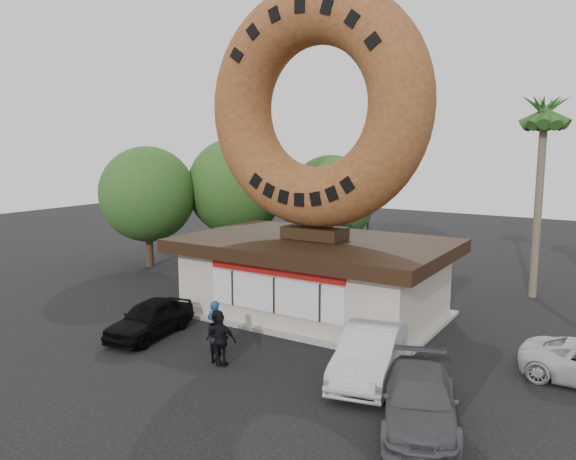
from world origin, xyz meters
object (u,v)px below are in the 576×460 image
(car_silver, at_px, (370,353))
(person_center, at_px, (218,336))
(giant_donut, at_px, (316,107))
(street_lamp, at_px, (371,192))
(donut_shop, at_px, (314,274))
(person_right, at_px, (221,340))
(car_grey, at_px, (420,400))
(car_black, at_px, (150,318))
(person_left, at_px, (216,327))

(car_silver, bearing_deg, person_center, -174.18)
(giant_donut, distance_m, street_lamp, 11.03)
(car_silver, bearing_deg, giant_donut, 122.02)
(donut_shop, distance_m, giant_donut, 7.00)
(giant_donut, relative_size, car_silver, 2.07)
(person_center, xyz_separation_m, person_right, (0.30, -0.18, -0.03))
(street_lamp, xyz_separation_m, person_center, (1.81, -16.44, -3.57))
(person_right, height_order, car_grey, person_right)
(person_center, distance_m, car_grey, 7.17)
(donut_shop, bearing_deg, giant_donut, 90.00)
(person_right, distance_m, car_black, 4.27)
(giant_donut, bearing_deg, donut_shop, -90.00)
(person_left, relative_size, car_grey, 0.41)
(street_lamp, relative_size, person_center, 4.39)
(donut_shop, xyz_separation_m, person_center, (-0.05, -6.42, -0.85))
(giant_donut, xyz_separation_m, person_right, (0.25, -6.62, -7.88))
(donut_shop, distance_m, person_center, 6.48)
(street_lamp, height_order, car_silver, street_lamp)
(giant_donut, bearing_deg, person_right, -87.80)
(donut_shop, relative_size, street_lamp, 1.40)
(street_lamp, xyz_separation_m, car_grey, (8.96, -16.90, -3.81))
(car_silver, bearing_deg, car_grey, -53.61)
(street_lamp, bearing_deg, giant_donut, -79.49)
(donut_shop, bearing_deg, car_grey, -44.13)
(donut_shop, bearing_deg, street_lamp, 100.50)
(person_center, distance_m, car_silver, 5.06)
(giant_donut, relative_size, person_right, 5.61)
(donut_shop, xyz_separation_m, car_grey, (7.10, -6.89, -1.09))
(car_grey, bearing_deg, street_lamp, 97.47)
(street_lamp, bearing_deg, car_grey, -62.08)
(giant_donut, bearing_deg, street_lamp, 100.51)
(giant_donut, xyz_separation_m, person_left, (-0.69, -5.76, -7.82))
(giant_donut, xyz_separation_m, car_black, (-3.92, -5.76, -8.07))
(donut_shop, bearing_deg, person_right, -87.79)
(donut_shop, height_order, car_silver, donut_shop)
(person_center, bearing_deg, giant_donut, -73.98)
(street_lamp, relative_size, car_grey, 1.72)
(car_silver, relative_size, car_grey, 1.03)
(car_silver, bearing_deg, street_lamp, 101.59)
(giant_donut, xyz_separation_m, street_lamp, (-1.86, 10.00, -4.28))
(person_right, bearing_deg, street_lamp, -97.99)
(street_lamp, bearing_deg, person_left, -85.77)
(person_center, height_order, car_grey, person_center)
(car_black, height_order, car_silver, car_silver)
(giant_donut, distance_m, car_silver, 10.48)
(giant_donut, bearing_deg, person_center, -90.44)
(giant_donut, relative_size, car_grey, 2.13)
(car_silver, bearing_deg, donut_shop, 122.12)
(car_silver, xyz_separation_m, car_grey, (2.35, -2.05, -0.11))
(person_center, relative_size, car_black, 0.45)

